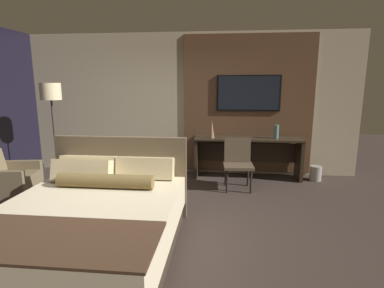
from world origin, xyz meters
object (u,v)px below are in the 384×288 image
object	(u,v)px
tv	(248,93)
vase_tall	(212,129)
floor_lamp	(51,100)
armchair_by_window	(10,184)
desk	(247,150)
desk_chair	(238,160)
vase_short	(276,132)
bed	(91,223)
waste_bin	(315,173)

from	to	relation	value
tv	vase_tall	world-z (taller)	tv
floor_lamp	vase_tall	world-z (taller)	floor_lamp
armchair_by_window	floor_lamp	world-z (taller)	floor_lamp
tv	vase_tall	size ratio (longest dim) A/B	3.73
armchair_by_window	floor_lamp	xyz separation A→B (m)	(0.39, 0.69, 1.26)
desk	desk_chair	world-z (taller)	desk_chair
desk_chair	vase_short	xyz separation A→B (m)	(0.74, 0.60, 0.41)
vase_tall	vase_short	xyz separation A→B (m)	(1.22, 0.06, -0.04)
bed	floor_lamp	xyz separation A→B (m)	(-1.50, 1.98, 1.19)
desk_chair	vase_short	world-z (taller)	vase_short
bed	desk_chair	bearing A→B (deg)	53.88
vase_short	tv	bearing A→B (deg)	154.70
floor_lamp	bed	bearing A→B (deg)	-52.86
desk_chair	vase_tall	world-z (taller)	vase_tall
desk	tv	size ratio (longest dim) A/B	1.64
armchair_by_window	vase_short	xyz separation A→B (m)	(4.29, 1.59, 0.64)
bed	floor_lamp	distance (m)	2.75
bed	vase_short	size ratio (longest dim) A/B	8.59
tv	vase_short	bearing A→B (deg)	-25.30
desk	armchair_by_window	bearing A→B (deg)	-156.57
tv	floor_lamp	world-z (taller)	tv
desk	tv	bearing A→B (deg)	90.00
waste_bin	vase_tall	bearing A→B (deg)	-179.67
bed	tv	world-z (taller)	tv
bed	waste_bin	size ratio (longest dim) A/B	7.85
bed	vase_tall	bearing A→B (deg)	67.24
bed	tv	distance (m)	3.87
bed	vase_tall	distance (m)	3.13
desk_chair	waste_bin	bearing A→B (deg)	17.47
bed	desk_chair	world-z (taller)	bed
floor_lamp	waste_bin	xyz separation A→B (m)	(4.66, 0.86, -1.40)
floor_lamp	tv	bearing A→B (deg)	18.84
waste_bin	armchair_by_window	bearing A→B (deg)	-163.00
desk_chair	vase_tall	distance (m)	0.85
vase_short	bed	bearing A→B (deg)	-129.82
desk_chair	desk	bearing A→B (deg)	68.79
tv	armchair_by_window	xyz separation A→B (m)	(-3.77, -1.84, -1.36)
desk	armchair_by_window	distance (m)	4.11
desk_chair	waste_bin	size ratio (longest dim) A/B	3.10
tv	armchair_by_window	distance (m)	4.41
vase_tall	waste_bin	distance (m)	2.14
vase_short	waste_bin	bearing A→B (deg)	-3.42
vase_tall	vase_short	size ratio (longest dim) A/B	1.30
bed	floor_lamp	world-z (taller)	floor_lamp
tv	desk_chair	world-z (taller)	tv
armchair_by_window	vase_tall	xyz separation A→B (m)	(3.08, 1.54, 0.68)
desk	tv	world-z (taller)	tv
floor_lamp	waste_bin	size ratio (longest dim) A/B	6.51
bed	armchair_by_window	distance (m)	2.29
desk_chair	armchair_by_window	world-z (taller)	desk_chair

